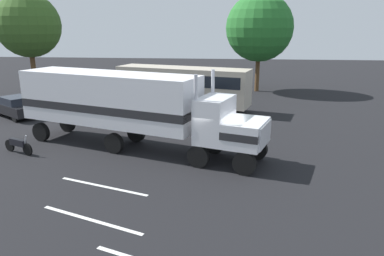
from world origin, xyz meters
The scene contains 10 objects.
ground_plane centered at (0.00, 0.00, 0.00)m, with size 120.00×120.00×0.00m, color black.
lane_stripe_near centered at (-4.81, -3.50, 0.01)m, with size 4.40×0.16×0.01m, color silver.
lane_stripe_mid centered at (-4.30, -6.23, 0.01)m, with size 4.40×0.16×0.01m, color silver.
semi_truck centered at (-5.19, 1.71, 2.52)m, with size 14.21×6.88×4.50m.
person_bystander centered at (-0.92, 3.62, 0.89)m, with size 0.42×0.48×1.63m.
parked_bus centered at (-3.38, 11.92, 2.07)m, with size 11.28×5.45×3.40m.
parked_car centered at (-15.48, 7.78, 0.81)m, with size 4.65×3.95×1.57m.
motorcycle centered at (-10.74, 0.10, 0.48)m, with size 1.99×0.90×1.12m.
tree_left centered at (3.29, 21.16, 6.46)m, with size 6.80×6.80×9.87m.
tree_center centered at (-17.68, 14.74, 6.68)m, with size 5.71×5.71×9.55m.
Camera 1 is at (0.47, -17.22, 6.62)m, focal length 33.81 mm.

